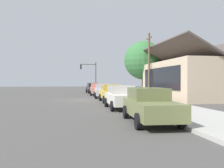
# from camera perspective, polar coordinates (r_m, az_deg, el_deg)

# --- Properties ---
(ground_plane) EXTENTS (120.00, 120.00, 0.00)m
(ground_plane) POSITION_cam_1_polar(r_m,az_deg,el_deg) (25.01, -7.56, -3.68)
(ground_plane) COLOR #4C4947
(sidewalk_curb) EXTENTS (60.00, 4.20, 0.16)m
(sidewalk_curb) POSITION_cam_1_polar(r_m,az_deg,el_deg) (25.83, 4.97, -3.36)
(sidewalk_curb) COLOR #B2AFA8
(sidewalk_curb) RESTS_ON ground
(car_charcoal) EXTENTS (4.46, 2.11, 1.59)m
(car_charcoal) POSITION_cam_1_polar(r_m,az_deg,el_deg) (39.57, -4.43, -0.88)
(car_charcoal) COLOR #2D3035
(car_charcoal) RESTS_ON ground
(car_coral) EXTENTS (4.92, 2.18, 1.59)m
(car_coral) POSITION_cam_1_polar(r_m,az_deg,el_deg) (33.87, -3.44, -1.14)
(car_coral) COLOR #EA8C75
(car_coral) RESTS_ON ground
(car_silver) EXTENTS (4.63, 2.15, 1.59)m
(car_silver) POSITION_cam_1_polar(r_m,az_deg,el_deg) (28.07, -2.11, -1.53)
(car_silver) COLOR silver
(car_silver) RESTS_ON ground
(car_mustard) EXTENTS (4.63, 1.97, 1.59)m
(car_mustard) POSITION_cam_1_polar(r_m,az_deg,el_deg) (22.62, -0.17, -2.08)
(car_mustard) COLOR gold
(car_mustard) RESTS_ON ground
(car_ivory) EXTENTS (4.45, 2.04, 1.59)m
(car_ivory) POSITION_cam_1_polar(r_m,az_deg,el_deg) (17.22, 2.24, -2.96)
(car_ivory) COLOR silver
(car_ivory) RESTS_ON ground
(car_olive) EXTENTS (4.88, 2.21, 1.59)m
(car_olive) POSITION_cam_1_polar(r_m,az_deg,el_deg) (11.59, 8.66, -4.76)
(car_olive) COLOR olive
(car_olive) RESTS_ON ground
(storefront_building) EXTENTS (12.98, 7.31, 5.98)m
(storefront_building) POSITION_cam_1_polar(r_m,az_deg,el_deg) (28.12, 17.63, 1.13)
(storefront_building) COLOR #CCB293
(storefront_building) RESTS_ON ground
(shade_tree) EXTENTS (5.32, 5.32, 7.41)m
(shade_tree) POSITION_cam_1_polar(r_m,az_deg,el_deg) (34.48, 7.25, 5.41)
(shade_tree) COLOR brown
(shade_tree) RESTS_ON ground
(traffic_light_main) EXTENTS (0.37, 2.79, 5.20)m
(traffic_light_main) POSITION_cam_1_polar(r_m,az_deg,el_deg) (43.32, -5.15, 2.80)
(traffic_light_main) COLOR #383833
(traffic_light_main) RESTS_ON ground
(utility_pole_wooden) EXTENTS (1.80, 0.24, 7.50)m
(utility_pole_wooden) POSITION_cam_1_polar(r_m,az_deg,el_deg) (29.26, 8.52, 4.65)
(utility_pole_wooden) COLOR brown
(utility_pole_wooden) RESTS_ON ground
(fire_hydrant_red) EXTENTS (0.22, 0.22, 0.71)m
(fire_hydrant_red) POSITION_cam_1_polar(r_m,az_deg,el_deg) (30.99, -0.18, -1.91)
(fire_hydrant_red) COLOR red
(fire_hydrant_red) RESTS_ON sidewalk_curb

